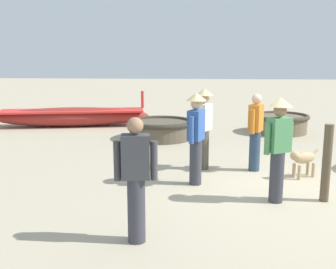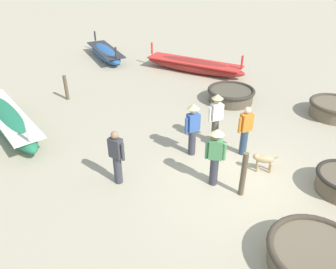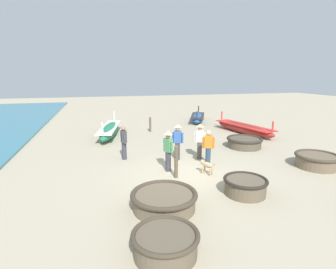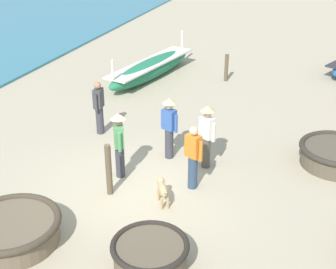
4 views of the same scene
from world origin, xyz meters
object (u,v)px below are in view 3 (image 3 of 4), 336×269
(coracle_center, at_px, (245,186))
(coracle_tilted, at_px, (164,200))
(coracle_nearest, at_px, (244,142))
(long_boat_red_hull, at_px, (198,118))
(long_boat_white_hull, at_px, (244,128))
(fisherman_standing_right, at_px, (178,140))
(coracle_far_left, at_px, (317,160))
(fisherman_hauling, at_px, (200,139))
(mooring_post_mid_beach, at_px, (176,162))
(coracle_front_left, at_px, (165,243))
(long_boat_blue_hull, at_px, (110,130))
(mooring_post_inland, at_px, (150,125))
(fisherman_standing_left, at_px, (124,142))
(dog, at_px, (207,165))
(fisherman_with_hat, at_px, (168,148))
(fisherman_crouching, at_px, (208,147))

(coracle_center, distance_m, coracle_tilted, 2.82)
(coracle_nearest, xyz_separation_m, long_boat_red_hull, (0.55, 8.30, 0.02))
(long_boat_red_hull, distance_m, long_boat_white_hull, 5.25)
(coracle_center, relative_size, fisherman_standing_right, 0.86)
(coracle_tilted, bearing_deg, coracle_far_left, 13.88)
(fisherman_hauling, relative_size, mooring_post_mid_beach, 1.33)
(coracle_front_left, bearing_deg, coracle_center, 33.97)
(long_boat_red_hull, xyz_separation_m, long_boat_blue_hull, (-7.45, -3.66, 0.06))
(long_boat_red_hull, bearing_deg, coracle_front_left, -113.75)
(fisherman_hauling, bearing_deg, fisherman_standing_right, 171.93)
(long_boat_white_hull, bearing_deg, mooring_post_inland, 161.22)
(fisherman_standing_left, xyz_separation_m, dog, (2.94, -2.73, -0.46))
(coracle_center, height_order, coracle_front_left, coracle_center)
(fisherman_standing_right, bearing_deg, fisherman_with_hat, -121.56)
(coracle_far_left, bearing_deg, fisherman_with_hat, 168.84)
(coracle_tilted, relative_size, fisherman_with_hat, 1.17)
(long_boat_blue_hull, bearing_deg, coracle_center, -68.37)
(fisherman_standing_right, relative_size, fisherman_with_hat, 1.00)
(fisherman_hauling, xyz_separation_m, mooring_post_inland, (-1.04, 6.48, -0.45))
(coracle_center, height_order, fisherman_crouching, fisherman_crouching)
(coracle_tilted, distance_m, long_boat_white_hull, 11.54)
(coracle_tilted, xyz_separation_m, fisherman_standing_left, (-0.64, 4.97, 0.55))
(long_boat_red_hull, bearing_deg, long_boat_blue_hull, -153.86)
(coracle_far_left, relative_size, fisherman_hauling, 1.07)
(coracle_center, xyz_separation_m, coracle_front_left, (-3.27, -2.21, -0.00))
(coracle_far_left, xyz_separation_m, mooring_post_inland, (-5.41, 8.85, 0.20))
(coracle_nearest, relative_size, mooring_post_mid_beach, 1.52)
(fisherman_hauling, relative_size, dog, 2.75)
(coracle_nearest, xyz_separation_m, fisherman_hauling, (-3.09, -1.22, 0.66))
(mooring_post_inland, bearing_deg, fisherman_crouching, -82.33)
(fisherman_standing_left, distance_m, mooring_post_inland, 6.12)
(fisherman_with_hat, distance_m, mooring_post_inland, 7.68)
(fisherman_hauling, distance_m, fisherman_crouching, 1.04)
(long_boat_red_hull, bearing_deg, coracle_center, -105.00)
(coracle_front_left, relative_size, fisherman_hauling, 0.90)
(fisherman_with_hat, height_order, mooring_post_mid_beach, fisherman_with_hat)
(coracle_nearest, distance_m, fisherman_standing_left, 6.52)
(coracle_tilted, bearing_deg, fisherman_standing_right, 68.04)
(fisherman_standing_left, bearing_deg, coracle_tilted, -82.65)
(fisherman_with_hat, bearing_deg, fisherman_standing_right, 58.44)
(coracle_nearest, xyz_separation_m, mooring_post_inland, (-4.13, 5.26, 0.21))
(mooring_post_inland, bearing_deg, coracle_nearest, -51.88)
(coracle_front_left, xyz_separation_m, mooring_post_inland, (2.18, 12.57, 0.22))
(coracle_tilted, relative_size, mooring_post_inland, 1.93)
(mooring_post_inland, bearing_deg, fisherman_standing_left, -112.66)
(coracle_far_left, distance_m, coracle_front_left, 8.46)
(coracle_center, height_order, fisherman_with_hat, fisherman_with_hat)
(fisherman_hauling, bearing_deg, dog, -103.50)
(coracle_nearest, distance_m, mooring_post_inland, 6.69)
(long_boat_red_hull, xyz_separation_m, mooring_post_inland, (-4.68, -3.04, 0.19))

